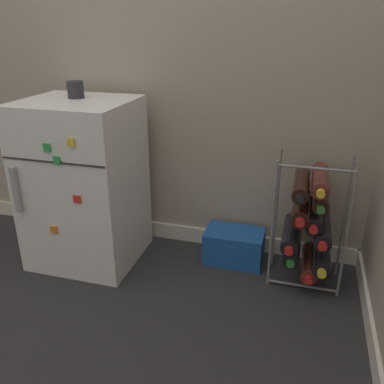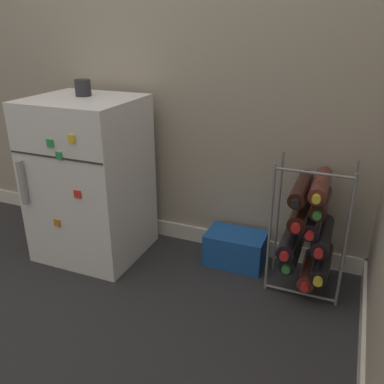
{
  "view_description": "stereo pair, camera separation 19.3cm",
  "coord_description": "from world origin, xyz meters",
  "px_view_note": "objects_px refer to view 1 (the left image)",
  "views": [
    {
      "loc": [
        0.55,
        -1.39,
        1.16
      ],
      "look_at": [
        0.06,
        0.33,
        0.41
      ],
      "focal_mm": 38.0,
      "sensor_mm": 36.0,
      "label": 1
    },
    {
      "loc": [
        0.73,
        -1.32,
        1.16
      ],
      "look_at": [
        0.06,
        0.33,
        0.41
      ],
      "focal_mm": 38.0,
      "sensor_mm": 36.0,
      "label": 2
    }
  ],
  "objects_px": {
    "mini_fridge": "(84,183)",
    "soda_box": "(234,246)",
    "wine_rack": "(309,223)",
    "fridge_top_cup": "(75,90)"
  },
  "relations": [
    {
      "from": "mini_fridge",
      "to": "soda_box",
      "type": "bearing_deg",
      "value": 11.94
    },
    {
      "from": "mini_fridge",
      "to": "soda_box",
      "type": "relative_size",
      "value": 2.78
    },
    {
      "from": "soda_box",
      "to": "mini_fridge",
      "type": "bearing_deg",
      "value": -168.06
    },
    {
      "from": "fridge_top_cup",
      "to": "wine_rack",
      "type": "bearing_deg",
      "value": 1.67
    },
    {
      "from": "mini_fridge",
      "to": "soda_box",
      "type": "height_order",
      "value": "mini_fridge"
    },
    {
      "from": "wine_rack",
      "to": "fridge_top_cup",
      "type": "bearing_deg",
      "value": -178.33
    },
    {
      "from": "mini_fridge",
      "to": "wine_rack",
      "type": "distance_m",
      "value": 1.11
    },
    {
      "from": "wine_rack",
      "to": "fridge_top_cup",
      "type": "height_order",
      "value": "fridge_top_cup"
    },
    {
      "from": "wine_rack",
      "to": "soda_box",
      "type": "relative_size",
      "value": 2.09
    },
    {
      "from": "soda_box",
      "to": "wine_rack",
      "type": "bearing_deg",
      "value": -12.22
    }
  ]
}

